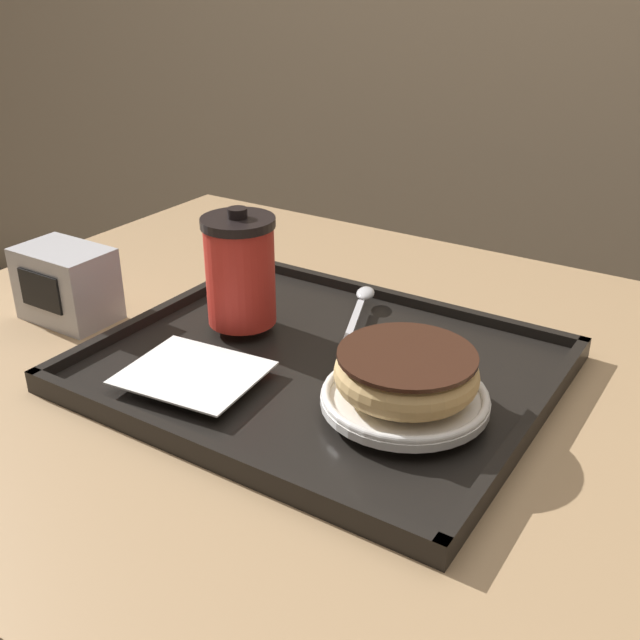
# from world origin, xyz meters

# --- Properties ---
(cafe_table) EXTENTS (1.07, 0.85, 0.74)m
(cafe_table) POSITION_xyz_m (0.00, 0.00, 0.58)
(cafe_table) COLOR tan
(cafe_table) RESTS_ON ground_plane
(serving_tray) EXTENTS (0.46, 0.38, 0.02)m
(serving_tray) POSITION_xyz_m (0.01, -0.03, 0.75)
(serving_tray) COLOR black
(serving_tray) RESTS_ON cafe_table
(napkin_paper) EXTENTS (0.14, 0.13, 0.00)m
(napkin_paper) POSITION_xyz_m (-0.08, -0.13, 0.76)
(napkin_paper) COLOR white
(napkin_paper) RESTS_ON serving_tray
(coffee_cup_front) EXTENTS (0.08, 0.08, 0.13)m
(coffee_cup_front) POSITION_xyz_m (-0.11, -0.01, 0.83)
(coffee_cup_front) COLOR red
(coffee_cup_front) RESTS_ON serving_tray
(plate_with_chocolate_donut) EXTENTS (0.16, 0.16, 0.01)m
(plate_with_chocolate_donut) POSITION_xyz_m (0.13, -0.06, 0.77)
(plate_with_chocolate_donut) COLOR white
(plate_with_chocolate_donut) RESTS_ON serving_tray
(donut_chocolate_glazed) EXTENTS (0.13, 0.13, 0.04)m
(donut_chocolate_glazed) POSITION_xyz_m (0.13, -0.06, 0.80)
(donut_chocolate_glazed) COLOR #DBB270
(donut_chocolate_glazed) RESTS_ON plate_with_chocolate_donut
(spoon) EXTENTS (0.07, 0.15, 0.01)m
(spoon) POSITION_xyz_m (-0.02, 0.10, 0.77)
(spoon) COLOR silver
(spoon) RESTS_ON serving_tray
(napkin_dispenser) EXTENTS (0.11, 0.08, 0.09)m
(napkin_dispenser) POSITION_xyz_m (-0.33, -0.07, 0.79)
(napkin_dispenser) COLOR #B7B7BC
(napkin_dispenser) RESTS_ON cafe_table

